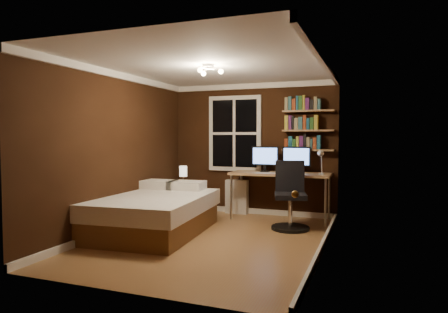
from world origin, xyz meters
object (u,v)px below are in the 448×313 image
(desk, at_px, (280,176))
(office_chair, at_px, (290,202))
(monitor_left, at_px, (265,159))
(monitor_right, at_px, (296,160))
(bedside_lamp, at_px, (183,177))
(bed, at_px, (153,213))
(radiator, at_px, (237,197))
(desk_lamp, at_px, (321,162))
(nightstand, at_px, (183,201))

(desk, height_order, office_chair, office_chair)
(monitor_left, bearing_deg, monitor_right, 0.00)
(monitor_right, height_order, office_chair, monitor_right)
(desk, bearing_deg, bedside_lamp, -176.05)
(bed, relative_size, desk, 1.27)
(radiator, xyz_separation_m, desk, (0.90, -0.24, 0.46))
(bedside_lamp, height_order, monitor_left, monitor_left)
(monitor_right, bearing_deg, desk_lamp, -28.43)
(desk_lamp, bearing_deg, bedside_lamp, 179.28)
(bed, distance_m, radiator, 2.04)
(desk, xyz_separation_m, monitor_right, (0.27, 0.09, 0.29))
(nightstand, distance_m, office_chair, 2.26)
(desk, bearing_deg, nightstand, -176.05)
(bed, relative_size, desk_lamp, 5.13)
(bed, distance_m, monitor_left, 2.33)
(desk, height_order, desk_lamp, desk_lamp)
(radiator, relative_size, office_chair, 0.59)
(bed, relative_size, office_chair, 2.05)
(nightstand, distance_m, radiator, 1.04)
(nightstand, distance_m, monitor_right, 2.31)
(nightstand, relative_size, bedside_lamp, 1.12)
(bed, xyz_separation_m, bedside_lamp, (-0.25, 1.54, 0.39))
(bed, bearing_deg, nightstand, 94.50)
(nightstand, bearing_deg, desk, -11.87)
(desk, bearing_deg, office_chair, -64.77)
(nightstand, height_order, monitor_right, monitor_right)
(desk_lamp, bearing_deg, monitor_left, 166.42)
(radiator, xyz_separation_m, monitor_right, (1.17, -0.15, 0.75))
(radiator, relative_size, desk, 0.37)
(monitor_left, relative_size, office_chair, 0.46)
(nightstand, bearing_deg, bed, -96.74)
(nightstand, distance_m, bedside_lamp, 0.46)
(bedside_lamp, relative_size, monitor_left, 0.86)
(monitor_right, bearing_deg, bedside_lamp, -174.19)
(bedside_lamp, height_order, radiator, bedside_lamp)
(bedside_lamp, xyz_separation_m, office_chair, (2.19, -0.53, -0.27))
(bed, distance_m, office_chair, 2.19)
(monitor_left, height_order, desk_lamp, monitor_left)
(desk, relative_size, monitor_left, 3.52)
(nightstand, relative_size, monitor_right, 0.97)
(monitor_right, bearing_deg, radiator, 172.78)
(nightstand, xyz_separation_m, bedside_lamp, (0.00, 0.00, 0.46))
(bed, distance_m, nightstand, 1.56)
(monitor_left, bearing_deg, desk, -16.25)
(bedside_lamp, xyz_separation_m, radiator, (0.97, 0.37, -0.38))
(bedside_lamp, bearing_deg, monitor_right, 5.81)
(desk, xyz_separation_m, monitor_left, (-0.30, 0.09, 0.29))
(bedside_lamp, distance_m, office_chair, 2.27)
(nightstand, xyz_separation_m, desk_lamp, (2.61, -0.03, 0.82))
(bedside_lamp, xyz_separation_m, desk, (1.87, 0.13, 0.08))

